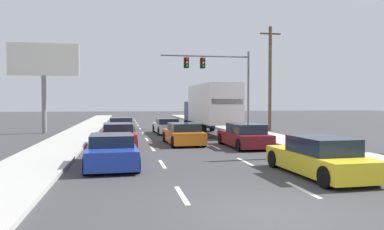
% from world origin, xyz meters
% --- Properties ---
extents(ground_plane, '(140.00, 140.00, 0.00)m').
position_xyz_m(ground_plane, '(0.00, 25.00, 0.00)').
color(ground_plane, '#3D3D3F').
extents(sidewalk_right, '(2.69, 80.00, 0.14)m').
position_xyz_m(sidewalk_right, '(6.59, 20.00, 0.07)').
color(sidewalk_right, '#B2AFA8').
rests_on(sidewalk_right, ground_plane).
extents(sidewalk_left, '(2.69, 80.00, 0.14)m').
position_xyz_m(sidewalk_left, '(-6.59, 20.00, 0.07)').
color(sidewalk_left, '#B2AFA8').
rests_on(sidewalk_left, ground_plane).
extents(lane_markings, '(3.54, 52.00, 0.01)m').
position_xyz_m(lane_markings, '(0.00, 21.93, 0.00)').
color(lane_markings, silver).
rests_on(lane_markings, ground_plane).
extents(car_tan, '(2.05, 4.38, 1.28)m').
position_xyz_m(car_tan, '(-3.41, 21.33, 0.59)').
color(car_tan, tan).
rests_on(car_tan, ground_plane).
extents(car_red, '(2.06, 4.76, 1.27)m').
position_xyz_m(car_red, '(-3.52, 13.60, 0.58)').
color(car_red, red).
rests_on(car_red, ground_plane).
extents(car_blue, '(2.03, 4.41, 1.23)m').
position_xyz_m(car_blue, '(-3.65, 6.77, 0.57)').
color(car_blue, '#1E389E').
rests_on(car_blue, ground_plane).
extents(car_white, '(1.97, 4.41, 1.18)m').
position_xyz_m(car_white, '(0.13, 21.33, 0.55)').
color(car_white, white).
rests_on(car_white, ground_plane).
extents(car_orange, '(2.04, 4.27, 1.24)m').
position_xyz_m(car_orange, '(0.21, 13.63, 0.58)').
color(car_orange, orange).
rests_on(car_orange, ground_plane).
extents(box_truck, '(2.71, 8.95, 3.73)m').
position_xyz_m(box_truck, '(3.21, 19.60, 2.14)').
color(box_truck, white).
rests_on(box_truck, ground_plane).
extents(car_maroon, '(1.95, 4.45, 1.29)m').
position_xyz_m(car_maroon, '(3.24, 11.66, 0.60)').
color(car_maroon, maroon).
rests_on(car_maroon, ground_plane).
extents(car_yellow, '(1.94, 4.64, 1.30)m').
position_xyz_m(car_yellow, '(3.18, 3.66, 0.59)').
color(car_yellow, yellow).
rests_on(car_yellow, ground_plane).
extents(traffic_signal_mast, '(8.46, 0.69, 7.25)m').
position_xyz_m(traffic_signal_mast, '(5.10, 26.34, 5.42)').
color(traffic_signal_mast, '#595B56').
rests_on(traffic_signal_mast, ground_plane).
extents(utility_pole_mid, '(1.80, 0.28, 8.82)m').
position_xyz_m(utility_pole_mid, '(9.03, 22.32, 4.55)').
color(utility_pole_mid, brown).
rests_on(utility_pole_mid, ground_plane).
extents(roadside_billboard, '(5.33, 0.36, 7.04)m').
position_xyz_m(roadside_billboard, '(-9.30, 23.13, 5.15)').
color(roadside_billboard, slate).
rests_on(roadside_billboard, ground_plane).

